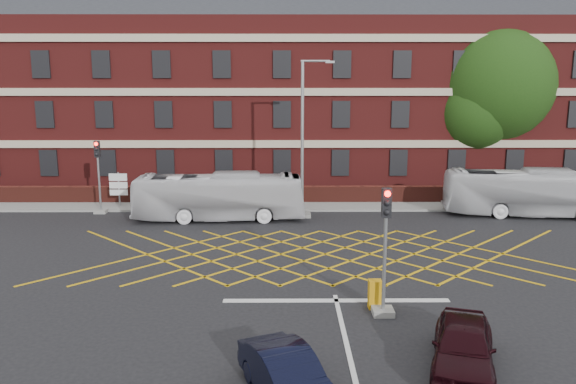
{
  "coord_description": "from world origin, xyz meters",
  "views": [
    {
      "loc": [
        -1.81,
        -22.22,
        7.55
      ],
      "look_at": [
        -1.68,
        1.5,
        2.95
      ],
      "focal_mm": 35.0,
      "sensor_mm": 36.0,
      "label": 1
    }
  ],
  "objects_px": {
    "car_navy": "(288,376)",
    "traffic_light_near": "(384,264)",
    "utility_cabinet": "(375,294)",
    "deciduous_tree": "(492,93)",
    "street_lamp": "(303,165)",
    "car_maroon": "(463,346)",
    "bus_right": "(531,193)",
    "bus_left": "(219,197)",
    "direction_signs": "(119,185)",
    "traffic_light_far": "(99,184)"
  },
  "relations": [
    {
      "from": "bus_right",
      "to": "direction_signs",
      "type": "xyz_separation_m",
      "value": [
        -24.47,
        2.37,
        0.02
      ]
    },
    {
      "from": "bus_right",
      "to": "traffic_light_near",
      "type": "bearing_deg",
      "value": 149.85
    },
    {
      "from": "traffic_light_far",
      "to": "bus_left",
      "type": "bearing_deg",
      "value": -13.36
    },
    {
      "from": "traffic_light_near",
      "to": "utility_cabinet",
      "type": "bearing_deg",
      "value": 109.74
    },
    {
      "from": "car_navy",
      "to": "utility_cabinet",
      "type": "relative_size",
      "value": 3.75
    },
    {
      "from": "street_lamp",
      "to": "utility_cabinet",
      "type": "xyz_separation_m",
      "value": [
        2.01,
        -13.49,
        -2.53
      ]
    },
    {
      "from": "car_navy",
      "to": "traffic_light_far",
      "type": "xyz_separation_m",
      "value": [
        -10.98,
        20.07,
        1.15
      ]
    },
    {
      "from": "traffic_light_near",
      "to": "car_navy",
      "type": "bearing_deg",
      "value": -122.05
    },
    {
      "from": "bus_left",
      "to": "direction_signs",
      "type": "xyz_separation_m",
      "value": [
        -6.57,
        3.24,
        0.05
      ]
    },
    {
      "from": "car_maroon",
      "to": "street_lamp",
      "type": "height_order",
      "value": "street_lamp"
    },
    {
      "from": "traffic_light_far",
      "to": "direction_signs",
      "type": "bearing_deg",
      "value": 66.55
    },
    {
      "from": "utility_cabinet",
      "to": "deciduous_tree",
      "type": "bearing_deg",
      "value": 62.37
    },
    {
      "from": "bus_right",
      "to": "street_lamp",
      "type": "distance_m",
      "value": 13.28
    },
    {
      "from": "bus_left",
      "to": "car_maroon",
      "type": "bearing_deg",
      "value": -155.4
    },
    {
      "from": "bus_left",
      "to": "street_lamp",
      "type": "bearing_deg",
      "value": -82.71
    },
    {
      "from": "car_maroon",
      "to": "traffic_light_near",
      "type": "height_order",
      "value": "traffic_light_near"
    },
    {
      "from": "traffic_light_near",
      "to": "direction_signs",
      "type": "distance_m",
      "value": 21.33
    },
    {
      "from": "bus_right",
      "to": "utility_cabinet",
      "type": "bearing_deg",
      "value": 148.28
    },
    {
      "from": "car_navy",
      "to": "traffic_light_far",
      "type": "height_order",
      "value": "traffic_light_far"
    },
    {
      "from": "car_maroon",
      "to": "car_navy",
      "type": "bearing_deg",
      "value": -145.11
    },
    {
      "from": "traffic_light_far",
      "to": "street_lamp",
      "type": "height_order",
      "value": "street_lamp"
    },
    {
      "from": "bus_right",
      "to": "traffic_light_far",
      "type": "bearing_deg",
      "value": 95.73
    },
    {
      "from": "bus_right",
      "to": "car_maroon",
      "type": "height_order",
      "value": "bus_right"
    },
    {
      "from": "direction_signs",
      "to": "deciduous_tree",
      "type": "bearing_deg",
      "value": 14.0
    },
    {
      "from": "bus_right",
      "to": "street_lamp",
      "type": "bearing_deg",
      "value": 98.08
    },
    {
      "from": "car_navy",
      "to": "direction_signs",
      "type": "distance_m",
      "value": 23.95
    },
    {
      "from": "car_navy",
      "to": "traffic_light_near",
      "type": "bearing_deg",
      "value": 34.31
    },
    {
      "from": "bus_right",
      "to": "direction_signs",
      "type": "bearing_deg",
      "value": 92.12
    },
    {
      "from": "utility_cabinet",
      "to": "direction_signs",
      "type": "bearing_deg",
      "value": 129.83
    },
    {
      "from": "car_navy",
      "to": "direction_signs",
      "type": "bearing_deg",
      "value": 91.89
    },
    {
      "from": "car_maroon",
      "to": "street_lamp",
      "type": "distance_m",
      "value": 18.21
    },
    {
      "from": "deciduous_tree",
      "to": "traffic_light_far",
      "type": "height_order",
      "value": "deciduous_tree"
    },
    {
      "from": "bus_right",
      "to": "traffic_light_far",
      "type": "height_order",
      "value": "traffic_light_far"
    },
    {
      "from": "car_navy",
      "to": "traffic_light_near",
      "type": "distance_m",
      "value": 6.12
    },
    {
      "from": "bus_left",
      "to": "direction_signs",
      "type": "distance_m",
      "value": 7.33
    },
    {
      "from": "bus_left",
      "to": "utility_cabinet",
      "type": "relative_size",
      "value": 9.54
    },
    {
      "from": "street_lamp",
      "to": "utility_cabinet",
      "type": "relative_size",
      "value": 8.84
    },
    {
      "from": "bus_left",
      "to": "direction_signs",
      "type": "relative_size",
      "value": 4.33
    },
    {
      "from": "traffic_light_near",
      "to": "traffic_light_far",
      "type": "xyz_separation_m",
      "value": [
        -14.17,
        14.98,
        0.0
      ]
    },
    {
      "from": "car_maroon",
      "to": "utility_cabinet",
      "type": "bearing_deg",
      "value": 129.79
    },
    {
      "from": "traffic_light_near",
      "to": "street_lamp",
      "type": "distance_m",
      "value": 14.26
    },
    {
      "from": "bus_left",
      "to": "direction_signs",
      "type": "height_order",
      "value": "bus_left"
    },
    {
      "from": "traffic_light_near",
      "to": "direction_signs",
      "type": "xyz_separation_m",
      "value": [
        -13.51,
        16.5,
        -0.39
      ]
    },
    {
      "from": "direction_signs",
      "to": "street_lamp",
      "type": "bearing_deg",
      "value": -12.33
    },
    {
      "from": "street_lamp",
      "to": "utility_cabinet",
      "type": "height_order",
      "value": "street_lamp"
    },
    {
      "from": "car_maroon",
      "to": "utility_cabinet",
      "type": "relative_size",
      "value": 3.97
    },
    {
      "from": "bus_left",
      "to": "utility_cabinet",
      "type": "distance_m",
      "value": 14.42
    },
    {
      "from": "bus_left",
      "to": "car_navy",
      "type": "bearing_deg",
      "value": -170.42
    },
    {
      "from": "car_maroon",
      "to": "street_lamp",
      "type": "xyz_separation_m",
      "value": [
        -3.71,
        17.67,
        2.35
      ]
    },
    {
      "from": "street_lamp",
      "to": "direction_signs",
      "type": "bearing_deg",
      "value": 167.67
    }
  ]
}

